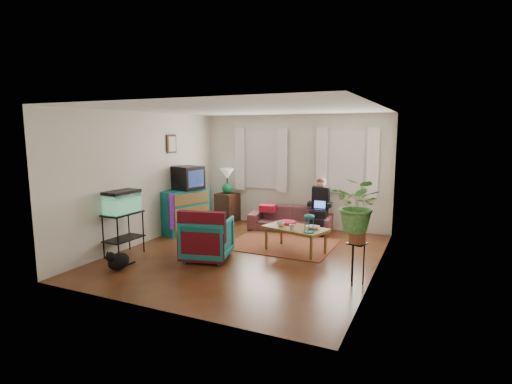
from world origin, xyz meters
The scene contains 31 objects.
floor centered at (0.00, 0.00, 0.00)m, with size 4.50×5.00×0.01m, color #4F2B14.
ceiling centered at (0.00, 0.00, 2.60)m, with size 4.50×5.00×0.01m, color white.
wall_back centered at (0.00, 2.50, 1.30)m, with size 4.50×0.01×2.60m, color silver.
wall_front centered at (0.00, -2.50, 1.30)m, with size 4.50×0.01×2.60m, color silver.
wall_left centered at (-2.25, 0.00, 1.30)m, with size 0.01×5.00×2.60m, color silver.
wall_right centered at (2.25, 0.00, 1.30)m, with size 0.01×5.00×2.60m, color silver.
window_left centered at (-0.80, 2.48, 1.55)m, with size 1.08×0.04×1.38m, color white.
window_right centered at (1.25, 2.48, 1.55)m, with size 1.08×0.04×1.38m, color white.
curtains_left centered at (-0.80, 2.40, 1.55)m, with size 1.36×0.06×1.50m, color white.
curtains_right centered at (1.25, 2.40, 1.55)m, with size 1.36×0.06×1.50m, color white.
picture_frame centered at (-2.21, 0.85, 1.95)m, with size 0.04×0.32×0.40m, color #3D2616.
area_rug centered at (0.34, 0.88, 0.01)m, with size 2.00×1.60×0.01m, color brown.
sofa centered at (0.10, 2.05, 0.36)m, with size 1.84×0.72×0.72m, color brown.
seated_person centered at (0.76, 2.12, 0.55)m, with size 0.46×0.56×1.09m, color black, non-canonical shape.
side_table centered at (-1.65, 2.29, 0.35)m, with size 0.47×0.47×0.69m, color #3A2115.
table_lamp centered at (-1.65, 2.29, 0.99)m, with size 0.36×0.36×0.63m, color white, non-canonical shape.
dresser centered at (-1.99, 0.91, 0.48)m, with size 0.53×1.06×0.95m, color navy.
crt_tv centered at (-1.94, 1.01, 1.21)m, with size 0.58×0.53×0.51m, color black.
aquarium_stand centered at (-2.00, -0.95, 0.39)m, with size 0.39×0.70×0.78m, color black.
aquarium centered at (-2.00, -0.95, 0.99)m, with size 0.35×0.64×0.41m, color #7FD899.
black_cat centered at (-1.53, -1.59, 0.17)m, with size 0.27×0.41×0.35m, color black.
armchair centered at (-0.53, -0.49, 0.40)m, with size 0.79×0.74×0.81m, color #116169.
serape_throw centered at (-0.45, -0.79, 0.57)m, with size 0.81×0.19×0.67m, color #9E0A0A.
coffee_table centered at (0.74, 0.52, 0.24)m, with size 1.14×0.62×0.47m, color brown.
cup_a centered at (0.47, 0.49, 0.52)m, with size 0.13×0.13×0.10m, color white.
cup_b centered at (0.74, 0.33, 0.52)m, with size 0.10×0.10×0.10m, color beige.
bowl centered at (1.07, 0.54, 0.50)m, with size 0.22×0.22×0.06m, color white.
snack_tray centered at (0.49, 0.76, 0.49)m, with size 0.35×0.35×0.04m, color #B21414.
birdcage centered at (1.08, 0.27, 0.64)m, with size 0.19×0.19×0.33m, color #115B6B, non-canonical shape.
plant_stand centered at (2.07, -0.60, 0.31)m, with size 0.26×0.26×0.63m, color black.
potted_plant centered at (2.07, -0.60, 1.06)m, with size 0.72×0.62×0.79m, color #599947.
Camera 1 is at (3.07, -6.30, 2.23)m, focal length 28.00 mm.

